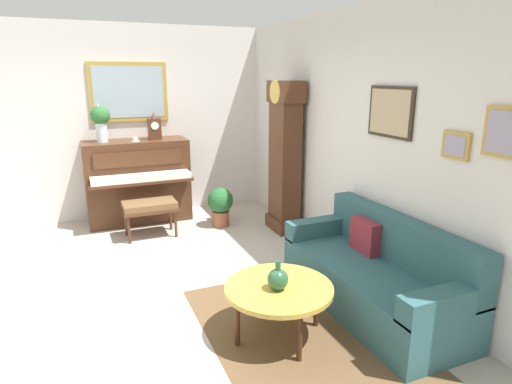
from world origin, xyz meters
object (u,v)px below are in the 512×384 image
at_px(couch, 376,275).
at_px(potted_plant, 220,204).
at_px(mantel_clock, 154,127).
at_px(teacup, 135,140).
at_px(coffee_table, 279,290).
at_px(flower_vase, 100,119).
at_px(piano_bench, 150,207).
at_px(grandfather_clock, 285,161).
at_px(piano, 138,181).
at_px(green_jug, 278,279).

xyz_separation_m(couch, potted_plant, (-2.67, -0.61, 0.01)).
xyz_separation_m(mantel_clock, teacup, (0.11, -0.29, -0.15)).
bearing_deg(mantel_clock, coffee_table, 5.34).
relative_size(couch, flower_vase, 3.28).
xyz_separation_m(piano_bench, grandfather_clock, (0.44, 1.76, 0.56)).
bearing_deg(flower_vase, piano_bench, 32.26).
distance_m(piano, grandfather_clock, 2.17).
relative_size(couch, potted_plant, 3.39).
distance_m(mantel_clock, flower_vase, 0.73).
distance_m(piano, coffee_table, 3.51).
height_order(coffee_table, potted_plant, potted_plant).
distance_m(couch, teacup, 3.76).
bearing_deg(mantel_clock, teacup, -68.72).
height_order(piano_bench, teacup, teacup).
distance_m(mantel_clock, potted_plant, 1.46).
bearing_deg(grandfather_clock, mantel_clock, -128.08).
bearing_deg(potted_plant, green_jug, -9.08).
bearing_deg(flower_vase, coffee_table, 16.76).
distance_m(piano_bench, mantel_clock, 1.23).
bearing_deg(teacup, potted_plant, 60.00).
relative_size(grandfather_clock, couch, 1.07).
xyz_separation_m(coffee_table, flower_vase, (-3.45, -1.04, 1.09)).
distance_m(grandfather_clock, green_jug, 2.65).
height_order(piano_bench, grandfather_clock, grandfather_clock).
bearing_deg(mantel_clock, potted_plant, 46.12).
bearing_deg(potted_plant, mantel_clock, -133.88).
bearing_deg(mantel_clock, grandfather_clock, 51.92).
distance_m(piano, potted_plant, 1.27).
xyz_separation_m(grandfather_clock, couch, (2.20, -0.16, -0.65)).
bearing_deg(teacup, couch, 26.65).
relative_size(grandfather_clock, teacup, 17.50).
bearing_deg(grandfather_clock, flower_vase, -117.96).
xyz_separation_m(piano, teacup, (0.12, -0.01, 0.61)).
bearing_deg(piano, grandfather_clock, 56.51).
relative_size(coffee_table, flower_vase, 1.52).
distance_m(coffee_table, mantel_clock, 3.59).
bearing_deg(potted_plant, coffee_table, -8.60).
xyz_separation_m(grandfather_clock, potted_plant, (-0.47, -0.77, -0.64)).
bearing_deg(grandfather_clock, piano_bench, -104.07).
xyz_separation_m(grandfather_clock, mantel_clock, (-1.18, -1.51, 0.40)).
bearing_deg(piano_bench, couch, 31.15).
xyz_separation_m(mantel_clock, flower_vase, (-0.00, -0.72, 0.14)).
bearing_deg(mantel_clock, green_jug, 4.79).
bearing_deg(couch, coffee_table, -85.95).
distance_m(flower_vase, teacup, 0.53).
bearing_deg(piano, green_jug, 9.31).
bearing_deg(coffee_table, piano_bench, -168.07).
height_order(piano, mantel_clock, mantel_clock).
height_order(piano_bench, flower_vase, flower_vase).
bearing_deg(potted_plant, piano_bench, -88.27).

